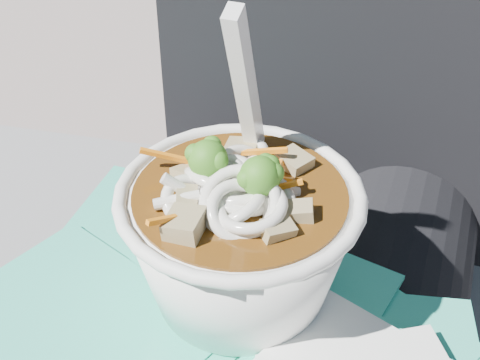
% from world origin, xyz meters
% --- Properties ---
extents(person_body, '(0.34, 0.94, 1.02)m').
position_xyz_m(person_body, '(0.00, 0.09, 0.57)').
color(person_body, black).
rests_on(person_body, ground).
extents(plastic_bag, '(0.40, 0.33, 0.02)m').
position_xyz_m(plastic_bag, '(-0.02, -0.02, 0.64)').
color(plastic_bag, '#2DBD9C').
rests_on(plastic_bag, lap).
extents(udon_bowl, '(0.18, 0.18, 0.21)m').
position_xyz_m(udon_bowl, '(-0.01, 0.01, 0.70)').
color(udon_bowl, white).
rests_on(udon_bowl, plastic_bag).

